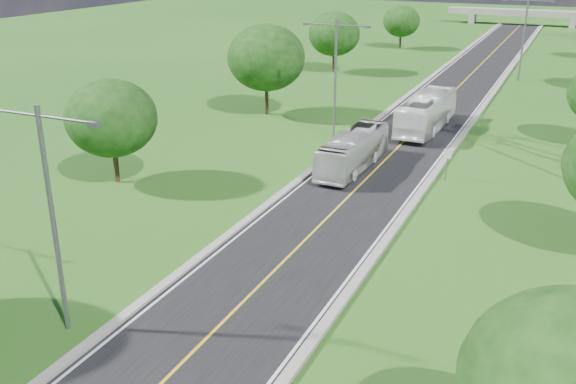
# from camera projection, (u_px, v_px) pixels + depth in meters

# --- Properties ---
(ground) EXTENTS (260.00, 260.00, 0.00)m
(ground) POSITION_uv_depth(u_px,v_px,m) (439.00, 107.00, 66.65)
(ground) COLOR #225A19
(ground) RESTS_ON ground
(road) EXTENTS (8.00, 150.00, 0.06)m
(road) POSITION_uv_depth(u_px,v_px,m) (450.00, 95.00, 71.73)
(road) COLOR black
(road) RESTS_ON ground
(curb_left) EXTENTS (0.50, 150.00, 0.22)m
(curb_left) POSITION_uv_depth(u_px,v_px,m) (413.00, 91.00, 73.34)
(curb_left) COLOR gray
(curb_left) RESTS_ON ground
(curb_right) EXTENTS (0.50, 150.00, 0.22)m
(curb_right) POSITION_uv_depth(u_px,v_px,m) (489.00, 98.00, 70.06)
(curb_right) COLOR gray
(curb_right) RESTS_ON ground
(speed_limit_sign) EXTENTS (0.55, 0.09, 2.40)m
(speed_limit_sign) POSITION_uv_depth(u_px,v_px,m) (447.00, 159.00, 45.37)
(speed_limit_sign) COLOR slate
(speed_limit_sign) RESTS_ON ground
(overpass) EXTENTS (30.00, 3.00, 3.20)m
(overpass) POSITION_uv_depth(u_px,v_px,m) (522.00, 13.00, 133.69)
(overpass) COLOR gray
(overpass) RESTS_ON ground
(streetlight_near_left) EXTENTS (5.90, 0.25, 10.00)m
(streetlight_near_left) POSITION_uv_depth(u_px,v_px,m) (51.00, 203.00, 26.08)
(streetlight_near_left) COLOR slate
(streetlight_near_left) RESTS_ON ground
(streetlight_mid_left) EXTENTS (5.90, 0.25, 10.00)m
(streetlight_mid_left) POSITION_uv_depth(u_px,v_px,m) (335.00, 69.00, 54.09)
(streetlight_mid_left) COLOR slate
(streetlight_mid_left) RESTS_ON ground
(streetlight_far_right) EXTENTS (5.90, 0.25, 10.00)m
(streetlight_far_right) POSITION_uv_depth(u_px,v_px,m) (524.00, 32.00, 77.46)
(streetlight_far_right) COLOR slate
(streetlight_far_right) RESTS_ON ground
(tree_lb) EXTENTS (6.30, 6.30, 7.33)m
(tree_lb) POSITION_uv_depth(u_px,v_px,m) (111.00, 118.00, 44.00)
(tree_lb) COLOR black
(tree_lb) RESTS_ON ground
(tree_lc) EXTENTS (7.56, 7.56, 8.79)m
(tree_lc) POSITION_uv_depth(u_px,v_px,m) (266.00, 58.00, 61.95)
(tree_lc) COLOR black
(tree_lc) RESTS_ON ground
(tree_ld) EXTENTS (6.72, 6.72, 7.82)m
(tree_ld) POSITION_uv_depth(u_px,v_px,m) (334.00, 34.00, 83.32)
(tree_ld) COLOR black
(tree_ld) RESTS_ON ground
(tree_le) EXTENTS (5.88, 5.88, 6.84)m
(tree_le) POSITION_uv_depth(u_px,v_px,m) (401.00, 21.00, 102.95)
(tree_le) COLOR black
(tree_le) RESTS_ON ground
(bus_outbound) EXTENTS (3.07, 11.80, 3.27)m
(bus_outbound) POSITION_uv_depth(u_px,v_px,m) (427.00, 112.00, 57.71)
(bus_outbound) COLOR white
(bus_outbound) RESTS_ON road
(bus_inbound) EXTENTS (2.52, 10.08, 2.80)m
(bus_inbound) POSITION_uv_depth(u_px,v_px,m) (353.00, 151.00, 47.70)
(bus_inbound) COLOR beige
(bus_inbound) RESTS_ON road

